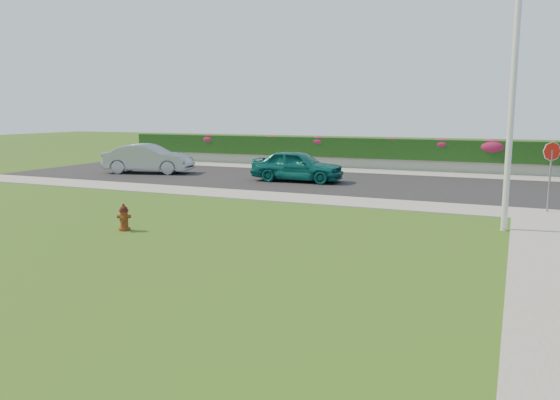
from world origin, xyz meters
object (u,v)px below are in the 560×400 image
at_px(fire_hydrant, 124,218).
at_px(stop_sign, 551,161).
at_px(utility_pole, 512,110).
at_px(sedan_silver, 148,159).
at_px(sedan_teal, 297,166).

relative_size(fire_hydrant, stop_sign, 0.32).
distance_m(utility_pole, stop_sign, 3.88).
bearing_deg(fire_hydrant, sedan_silver, 101.80).
distance_m(sedan_teal, utility_pole, 11.73).
height_order(sedan_teal, stop_sign, stop_sign).
height_order(fire_hydrant, sedan_silver, sedan_silver).
height_order(sedan_teal, utility_pole, utility_pole).
height_order(sedan_silver, stop_sign, stop_sign).
relative_size(sedan_teal, utility_pole, 0.65).
bearing_deg(sedan_teal, utility_pole, -131.28).
height_order(fire_hydrant, stop_sign, stop_sign).
bearing_deg(sedan_silver, stop_sign, -117.52).
distance_m(sedan_silver, utility_pole, 18.82).
bearing_deg(stop_sign, fire_hydrant, -155.54).
relative_size(utility_pole, stop_sign, 2.86).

